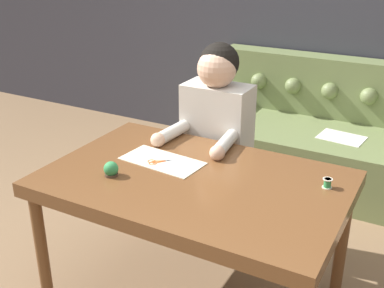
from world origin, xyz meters
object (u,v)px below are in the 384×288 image
at_px(scissors, 161,162).
at_px(thread_spool, 327,183).
at_px(dining_table, 194,190).
at_px(person, 216,145).
at_px(pin_cushion, 111,169).
at_px(couch, 319,140).

distance_m(scissors, thread_spool, 0.81).
bearing_deg(dining_table, scissors, 164.63).
height_order(person, pin_cushion, person).
relative_size(couch, pin_cushion, 26.32).
xyz_separation_m(thread_spool, pin_cushion, (-0.92, -0.37, 0.01)).
bearing_deg(pin_cushion, couch, 75.20).
height_order(person, thread_spool, person).
relative_size(dining_table, pin_cushion, 19.68).
xyz_separation_m(person, pin_cushion, (-0.18, -0.77, 0.13)).
bearing_deg(pin_cushion, person, 77.04).
relative_size(scissors, thread_spool, 4.00).
bearing_deg(scissors, pin_cushion, -117.54).
height_order(dining_table, scissors, scissors).
distance_m(dining_table, person, 0.62).
distance_m(person, pin_cushion, 0.80).
relative_size(person, pin_cushion, 17.56).
bearing_deg(person, dining_table, -73.66).
bearing_deg(scissors, person, 84.33).
xyz_separation_m(dining_table, person, (-0.17, 0.59, -0.02)).
height_order(scissors, pin_cushion, pin_cushion).
distance_m(couch, thread_spool, 1.69).
distance_m(dining_table, couch, 1.81).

